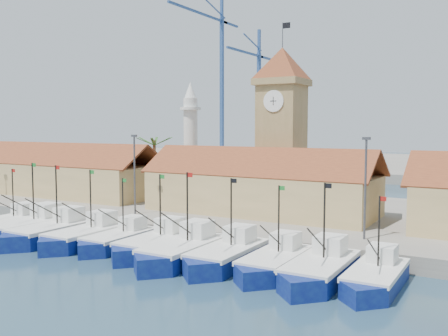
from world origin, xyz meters
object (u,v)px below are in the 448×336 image
Objects in this scene: clock_tower at (282,122)px; boat_0 at (7,224)px; boat_5 at (154,246)px; minaret at (191,139)px.

boat_0 is at bearing -134.91° from clock_tower.
boat_5 is 0.44× the size of clock_tower.
boat_5 is at bearing -0.13° from boat_0.
clock_tower is at bearing -7.61° from minaret.
clock_tower is 1.39× the size of minaret.
boat_0 is 0.42× the size of clock_tower.
boat_0 is at bearing 179.87° from boat_5.
boat_5 is 25.55m from clock_tower.
clock_tower reaches higher than minaret.
minaret reaches higher than boat_0.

